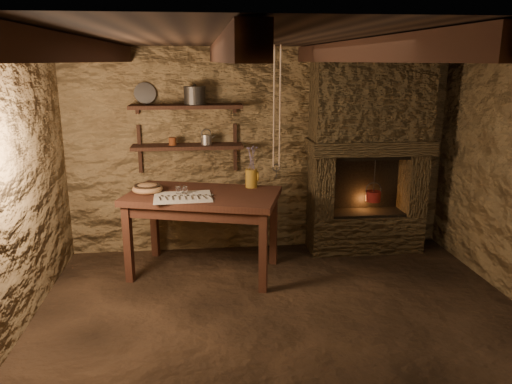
{
  "coord_description": "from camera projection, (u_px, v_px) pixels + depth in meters",
  "views": [
    {
      "loc": [
        -0.7,
        -3.81,
        2.24
      ],
      "look_at": [
        -0.17,
        0.9,
        0.99
      ],
      "focal_mm": 35.0,
      "sensor_mm": 36.0,
      "label": 1
    }
  ],
  "objects": [
    {
      "name": "floor",
      "position": [
        287.0,
        329.0,
        4.3
      ],
      "size": [
        4.5,
        4.5,
        0.0
      ],
      "primitive_type": "plane",
      "color": "black",
      "rests_on": "ground"
    },
    {
      "name": "back_wall",
      "position": [
        260.0,
        151.0,
        5.92
      ],
      "size": [
        4.5,
        0.04,
        2.4
      ],
      "primitive_type": "cube",
      "color": "brown",
      "rests_on": "floor"
    },
    {
      "name": "front_wall",
      "position": [
        374.0,
        319.0,
        2.08
      ],
      "size": [
        4.5,
        0.04,
        2.4
      ],
      "primitive_type": "cube",
      "color": "brown",
      "rests_on": "floor"
    },
    {
      "name": "ceiling",
      "position": [
        293.0,
        39.0,
        3.69
      ],
      "size": [
        4.5,
        4.0,
        0.04
      ],
      "primitive_type": "cube",
      "color": "black",
      "rests_on": "back_wall"
    },
    {
      "name": "beam_far_left",
      "position": [
        85.0,
        51.0,
        3.56
      ],
      "size": [
        0.14,
        3.95,
        0.16
      ],
      "primitive_type": "cube",
      "color": "black",
      "rests_on": "ceiling"
    },
    {
      "name": "beam_mid_left",
      "position": [
        225.0,
        51.0,
        3.66
      ],
      "size": [
        0.14,
        3.95,
        0.16
      ],
      "primitive_type": "cube",
      "color": "black",
      "rests_on": "ceiling"
    },
    {
      "name": "beam_mid_right",
      "position": [
        357.0,
        51.0,
        3.77
      ],
      "size": [
        0.14,
        3.95,
        0.16
      ],
      "primitive_type": "cube",
      "color": "black",
      "rests_on": "ceiling"
    },
    {
      "name": "beam_far_right",
      "position": [
        482.0,
        52.0,
        3.88
      ],
      "size": [
        0.14,
        3.95,
        0.16
      ],
      "primitive_type": "cube",
      "color": "black",
      "rests_on": "ceiling"
    },
    {
      "name": "shelf_lower",
      "position": [
        188.0,
        147.0,
        5.65
      ],
      "size": [
        1.25,
        0.3,
        0.04
      ],
      "primitive_type": "cube",
      "color": "black",
      "rests_on": "back_wall"
    },
    {
      "name": "shelf_upper",
      "position": [
        186.0,
        106.0,
        5.54
      ],
      "size": [
        1.25,
        0.3,
        0.04
      ],
      "primitive_type": "cube",
      "color": "black",
      "rests_on": "back_wall"
    },
    {
      "name": "hearth",
      "position": [
        369.0,
        150.0,
        5.83
      ],
      "size": [
        1.43,
        0.51,
        2.3
      ],
      "color": "#382C1C",
      "rests_on": "floor"
    },
    {
      "name": "work_table",
      "position": [
        204.0,
        230.0,
        5.35
      ],
      "size": [
        1.75,
        1.3,
        0.89
      ],
      "rotation": [
        0.0,
        0.0,
        -0.28
      ],
      "color": "#381C13",
      "rests_on": "floor"
    },
    {
      "name": "linen_cloth",
      "position": [
        183.0,
        197.0,
        5.08
      ],
      "size": [
        0.61,
        0.5,
        0.01
      ],
      "primitive_type": "cube",
      "rotation": [
        0.0,
        0.0,
        0.05
      ],
      "color": "beige",
      "rests_on": "work_table"
    },
    {
      "name": "pewter_cutlery_row",
      "position": [
        183.0,
        197.0,
        5.06
      ],
      "size": [
        0.5,
        0.21,
        0.01
      ],
      "primitive_type": null,
      "rotation": [
        0.0,
        0.0,
        0.05
      ],
      "color": "gray",
      "rests_on": "linen_cloth"
    },
    {
      "name": "drinking_glasses",
      "position": [
        185.0,
        190.0,
        5.18
      ],
      "size": [
        0.19,
        0.06,
        0.08
      ],
      "primitive_type": null,
      "color": "white",
      "rests_on": "linen_cloth"
    },
    {
      "name": "stoneware_jug",
      "position": [
        252.0,
        170.0,
        5.44
      ],
      "size": [
        0.15,
        0.15,
        0.46
      ],
      "rotation": [
        0.0,
        0.0,
        -0.18
      ],
      "color": "#AC7C21",
      "rests_on": "work_table"
    },
    {
      "name": "wooden_bowl",
      "position": [
        148.0,
        189.0,
        5.27
      ],
      "size": [
        0.34,
        0.34,
        0.11
      ],
      "primitive_type": "ellipsoid",
      "rotation": [
        0.0,
        0.0,
        -0.06
      ],
      "color": "olive",
      "rests_on": "work_table"
    },
    {
      "name": "iron_stockpot",
      "position": [
        195.0,
        96.0,
        5.52
      ],
      "size": [
        0.25,
        0.25,
        0.18
      ],
      "primitive_type": "cylinder",
      "rotation": [
        0.0,
        0.0,
        0.07
      ],
      "color": "#292724",
      "rests_on": "shelf_upper"
    },
    {
      "name": "tin_pan",
      "position": [
        145.0,
        93.0,
        5.55
      ],
      "size": [
        0.26,
        0.16,
        0.24
      ],
      "primitive_type": "cylinder",
      "rotation": [
        1.26,
        0.0,
        0.25
      ],
      "color": "#A6A6A1",
      "rests_on": "shelf_upper"
    },
    {
      "name": "small_kettle",
      "position": [
        206.0,
        140.0,
        5.65
      ],
      "size": [
        0.19,
        0.17,
        0.17
      ],
      "primitive_type": null,
      "rotation": [
        0.0,
        0.0,
        -0.31
      ],
      "color": "#A6A6A1",
      "rests_on": "shelf_lower"
    },
    {
      "name": "rusty_tin",
      "position": [
        173.0,
        141.0,
        5.62
      ],
      "size": [
        0.09,
        0.09,
        0.09
      ],
      "primitive_type": "cylinder",
      "rotation": [
        0.0,
        0.0,
        -0.12
      ],
      "color": "#5E2912",
      "rests_on": "shelf_lower"
    },
    {
      "name": "red_pot",
      "position": [
        373.0,
        195.0,
        5.92
      ],
      "size": [
        0.22,
        0.22,
        0.54
      ],
      "rotation": [
        0.0,
        0.0,
        0.33
      ],
      "color": "maroon",
      "rests_on": "hearth"
    },
    {
      "name": "hanging_ropes",
      "position": [
        277.0,
        107.0,
        4.86
      ],
      "size": [
        0.08,
        0.08,
        1.2
      ],
      "primitive_type": null,
      "color": "#CBAE8F",
      "rests_on": "ceiling"
    }
  ]
}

